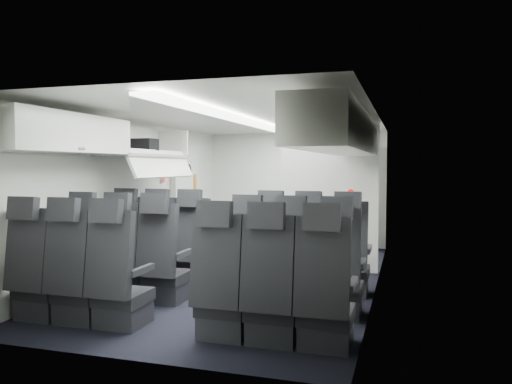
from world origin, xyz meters
The scene contains 14 objects.
cabin_shell centered at (0.00, 0.00, 1.12)m, with size 3.41×6.01×2.16m.
seat_row_front centered at (0.00, -0.53, 0.40)m, with size 3.33×0.56×1.24m.
seat_row_mid centered at (0.00, -1.43, 0.40)m, with size 3.33×0.56×1.24m.
seat_row_rear centered at (0.00, -2.33, 0.40)m, with size 3.33×0.56×1.24m.
overhead_bin_left_rear centered at (-1.40, -2.00, 1.86)m, with size 0.53×1.80×0.40m.
overhead_bin_left_front_open centered at (-1.44, -0.25, 1.74)m, with size 0.64×1.70×0.72m.
overhead_bin_right_rear centered at (1.40, -2.00, 1.86)m, with size 0.53×1.80×0.40m.
overhead_bin_right_front centered at (1.40, -0.25, 1.86)m, with size 0.53×1.70×0.40m.
bulkhead_partition centered at (0.98, 0.80, 1.08)m, with size 1.40×0.15×2.13m.
galley_unit centered at (0.95, 2.72, 0.95)m, with size 0.85×0.52×1.90m.
boarding_door centered at (-1.64, 1.55, 0.95)m, with size 0.12×1.27×1.86m.
flight_attendant centered at (0.29, 1.83, 0.93)m, with size 0.68×0.45×1.86m, color black.
carry_on_bag centered at (-1.40, -0.31, 1.78)m, with size 0.37×0.26×0.22m, color black.
papers centered at (0.48, 1.78, 1.00)m, with size 0.22×0.02×0.15m, color white.
Camera 1 is at (2.05, -6.38, 1.52)m, focal length 35.00 mm.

